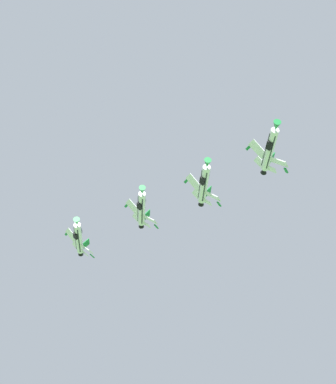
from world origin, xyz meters
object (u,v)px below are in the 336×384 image
at_px(fighter_jet_left_wing, 204,184).
at_px(fighter_jet_left_outer, 79,238).
at_px(fighter_jet_right_wing, 142,208).
at_px(fighter_jet_lead, 270,149).

distance_m(fighter_jet_left_wing, fighter_jet_left_outer, 37.09).
xyz_separation_m(fighter_jet_left_wing, fighter_jet_right_wing, (-14.57, 12.09, 2.32)).
xyz_separation_m(fighter_jet_lead, fighter_jet_left_outer, (-44.09, 31.22, -0.67)).
bearing_deg(fighter_jet_left_outer, fighter_jet_left_wing, 141.13).
bearing_deg(fighter_jet_right_wing, fighter_jet_left_outer, -33.16).
relative_size(fighter_jet_left_wing, fighter_jet_right_wing, 1.00).
xyz_separation_m(fighter_jet_right_wing, fighter_jet_left_outer, (-16.12, 8.73, -2.37)).
bearing_deg(fighter_jet_right_wing, fighter_jet_left_wing, 135.61).
xyz_separation_m(fighter_jet_lead, fighter_jet_left_wing, (-13.39, 10.40, -0.62)).
relative_size(fighter_jet_lead, fighter_jet_right_wing, 1.00).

